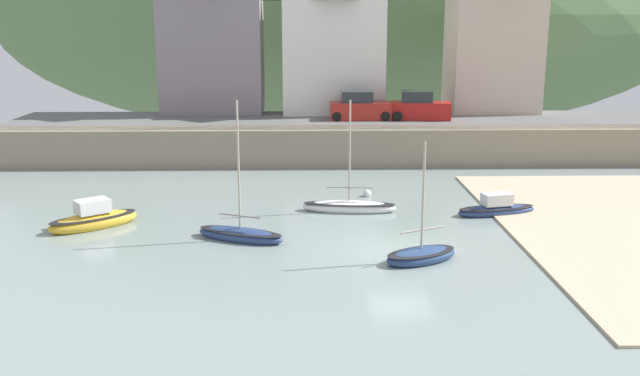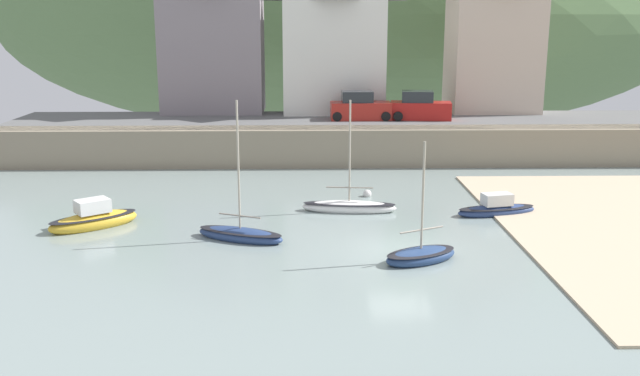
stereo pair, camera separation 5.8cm
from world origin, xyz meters
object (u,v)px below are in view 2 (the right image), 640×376
parked_car_near_slipway (360,108)px  parked_car_by_wall (420,108)px  sailboat_tall_mast (496,209)px  sailboat_white_hull (94,219)px  waterfront_building_right (494,36)px  mooring_buoy (367,194)px  waterfront_building_centre (333,38)px  church_with_spire (482,4)px  motorboat_with_cabin (349,206)px  dinghy_open_wooden (240,234)px  sailboat_nearest_shore (421,255)px  waterfront_building_left (212,38)px

parked_car_near_slipway → parked_car_by_wall: same height
sailboat_tall_mast → sailboat_white_hull: size_ratio=1.01×
waterfront_building_right → mooring_buoy: waterfront_building_right is taller
sailboat_tall_mast → parked_car_near_slipway: size_ratio=0.99×
waterfront_building_centre → sailboat_tall_mast: bearing=-70.6°
church_with_spire → motorboat_with_cabin: size_ratio=2.74×
dinghy_open_wooden → parked_car_near_slipway: 20.57m
waterfront_building_centre → parked_car_near_slipway: (1.66, -4.50, -4.58)m
waterfront_building_centre → sailboat_nearest_shore: bearing=-84.9°
waterfront_building_centre → motorboat_with_cabin: 20.80m
waterfront_building_centre → parked_car_by_wall: waterfront_building_centre is taller
sailboat_tall_mast → mooring_buoy: sailboat_tall_mast is taller
church_with_spire → dinghy_open_wooden: size_ratio=2.51×
motorboat_with_cabin → mooring_buoy: 3.14m
waterfront_building_right → dinghy_open_wooden: waterfront_building_right is taller
sailboat_nearest_shore → motorboat_with_cabin: bearing=81.7°
waterfront_building_centre → waterfront_building_right: bearing=0.0°
waterfront_building_left → sailboat_tall_mast: waterfront_building_left is taller
parked_car_near_slipway → mooring_buoy: bearing=-93.4°
waterfront_building_right → dinghy_open_wooden: bearing=-125.1°
church_with_spire → sailboat_tall_mast: 26.52m
parked_car_near_slipway → mooring_buoy: 12.36m
sailboat_white_hull → parked_car_by_wall: bearing=7.9°
waterfront_building_right → parked_car_by_wall: waterfront_building_right is taller
waterfront_building_centre → mooring_buoy: size_ratio=23.68×
sailboat_nearest_shore → parked_car_by_wall: bearing=55.2°
waterfront_building_left → waterfront_building_centre: (8.83, 0.00, 0.01)m
church_with_spire → parked_car_by_wall: church_with_spire is taller
waterfront_building_left → waterfront_building_centre: bearing=0.0°
sailboat_tall_mast → dinghy_open_wooden: dinghy_open_wooden is taller
sailboat_tall_mast → parked_car_by_wall: parked_car_by_wall is taller
waterfront_building_centre → parked_car_by_wall: 8.64m
waterfront_building_left → waterfront_building_centre: waterfront_building_left is taller
waterfront_building_right → parked_car_by_wall: 8.86m
waterfront_building_left → sailboat_tall_mast: (15.89, -20.11, -7.48)m
waterfront_building_centre → sailboat_white_hull: waterfront_building_centre is taller
sailboat_white_hull → dinghy_open_wooden: bearing=-53.1°
waterfront_building_centre → dinghy_open_wooden: bearing=-101.6°
waterfront_building_left → sailboat_tall_mast: 26.70m
sailboat_nearest_shore → mooring_buoy: (-1.19, 10.20, -0.11)m
waterfront_building_left → church_with_spire: (20.62, 4.00, 2.50)m
waterfront_building_right → parked_car_near_slipway: (-10.16, -4.50, -4.67)m
waterfront_building_left → motorboat_with_cabin: (8.86, -19.38, -7.52)m
waterfront_building_centre → sailboat_nearest_shore: waterfront_building_centre is taller
church_with_spire → parked_car_by_wall: (-6.01, -8.50, -7.07)m
sailboat_nearest_shore → parked_car_by_wall: (3.42, 22.16, 2.96)m
waterfront_building_centre → waterfront_building_right: (11.82, 0.00, 0.09)m
waterfront_building_centre → sailboat_nearest_shore: 27.81m
church_with_spire → mooring_buoy: 25.19m
dinghy_open_wooden → parked_car_near_slipway: dinghy_open_wooden is taller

